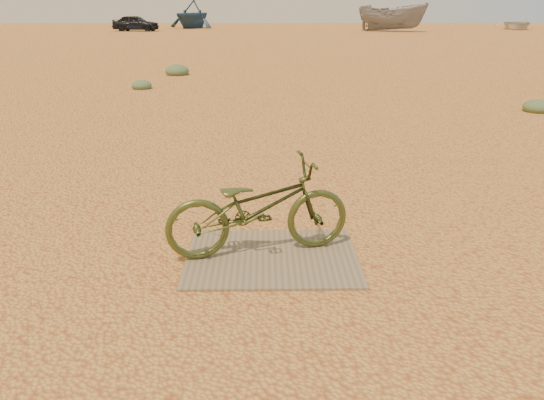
{
  "coord_description": "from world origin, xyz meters",
  "views": [
    {
      "loc": [
        0.03,
        -4.24,
        2.04
      ],
      "look_at": [
        0.09,
        -0.17,
        0.53
      ],
      "focal_mm": 35.0,
      "sensor_mm": 36.0,
      "label": 1
    }
  ],
  "objects_px": {
    "bicycle": "(258,207)",
    "boat_mid_right": "(392,17)",
    "boat_far_right": "(517,24)",
    "plywood_board": "(272,257)",
    "boat_far_left": "(192,13)",
    "car": "(136,23)"
  },
  "relations": [
    {
      "from": "bicycle",
      "to": "boat_far_left",
      "type": "distance_m",
      "value": 46.2
    },
    {
      "from": "boat_mid_right",
      "to": "boat_far_right",
      "type": "distance_m",
      "value": 12.09
    },
    {
      "from": "plywood_board",
      "to": "boat_mid_right",
      "type": "relative_size",
      "value": 0.26
    },
    {
      "from": "plywood_board",
      "to": "boat_far_left",
      "type": "distance_m",
      "value": 46.32
    },
    {
      "from": "plywood_board",
      "to": "boat_mid_right",
      "type": "xyz_separation_m",
      "value": [
        10.02,
        39.77,
        1.05
      ]
    },
    {
      "from": "boat_far_left",
      "to": "boat_far_right",
      "type": "distance_m",
      "value": 28.11
    },
    {
      "from": "boat_far_left",
      "to": "boat_mid_right",
      "type": "relative_size",
      "value": 0.88
    },
    {
      "from": "plywood_board",
      "to": "boat_far_left",
      "type": "height_order",
      "value": "boat_far_left"
    },
    {
      "from": "bicycle",
      "to": "boat_far_right",
      "type": "relative_size",
      "value": 0.35
    },
    {
      "from": "car",
      "to": "boat_far_left",
      "type": "relative_size",
      "value": 0.75
    },
    {
      "from": "boat_far_left",
      "to": "plywood_board",
      "type": "bearing_deg",
      "value": -55.64
    },
    {
      "from": "boat_mid_right",
      "to": "plywood_board",
      "type": "bearing_deg",
      "value": -166.29
    },
    {
      "from": "boat_far_left",
      "to": "boat_far_right",
      "type": "bearing_deg",
      "value": 21.19
    },
    {
      "from": "boat_far_left",
      "to": "boat_far_right",
      "type": "height_order",
      "value": "boat_far_left"
    },
    {
      "from": "boat_far_left",
      "to": "boat_mid_right",
      "type": "height_order",
      "value": "boat_far_left"
    },
    {
      "from": "plywood_board",
      "to": "boat_far_left",
      "type": "relative_size",
      "value": 0.3
    },
    {
      "from": "bicycle",
      "to": "boat_far_right",
      "type": "distance_m",
      "value": 48.35
    },
    {
      "from": "plywood_board",
      "to": "boat_far_right",
      "type": "height_order",
      "value": "boat_far_right"
    },
    {
      "from": "plywood_board",
      "to": "boat_far_right",
      "type": "distance_m",
      "value": 48.38
    },
    {
      "from": "boat_far_right",
      "to": "boat_far_left",
      "type": "bearing_deg",
      "value": -169.13
    },
    {
      "from": "bicycle",
      "to": "boat_mid_right",
      "type": "bearing_deg",
      "value": -26.99
    },
    {
      "from": "bicycle",
      "to": "car",
      "type": "distance_m",
      "value": 41.82
    }
  ]
}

